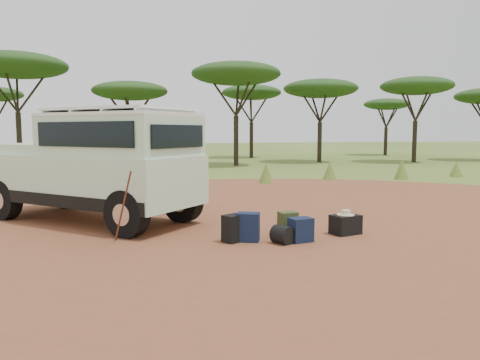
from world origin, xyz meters
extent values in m
plane|color=#4A6925|center=(0.00, 0.00, 0.00)|extent=(140.00, 140.00, 0.00)
cylinder|color=brown|center=(0.00, 0.00, 0.00)|extent=(23.00, 23.00, 0.01)
cone|color=#4A6925|center=(-6.00, 8.30, 0.42)|extent=(0.60, 0.60, 0.85)
cone|color=#4A6925|center=(-3.00, 9.20, 0.35)|extent=(0.60, 0.60, 0.70)
cone|color=#4A6925|center=(0.00, 8.80, 0.45)|extent=(0.60, 0.60, 0.90)
cone|color=#4A6925|center=(3.00, 8.40, 0.40)|extent=(0.60, 0.60, 0.80)
cone|color=#4A6925|center=(6.00, 9.10, 0.38)|extent=(0.60, 0.60, 0.75)
cone|color=#4A6925|center=(9.00, 8.50, 0.42)|extent=(0.60, 0.60, 0.85)
cone|color=#4A6925|center=(12.00, 8.90, 0.35)|extent=(0.60, 0.60, 0.70)
cylinder|color=black|center=(-8.00, 19.00, 1.53)|extent=(0.28, 0.28, 3.06)
ellipsoid|color=#133413|center=(-8.00, 19.00, 5.58)|extent=(5.50, 5.50, 1.38)
cylinder|color=black|center=(-2.00, 18.20, 1.17)|extent=(0.28, 0.28, 2.34)
ellipsoid|color=#133413|center=(-2.00, 18.20, 4.26)|extent=(4.20, 4.20, 1.05)
cylinder|color=black|center=(4.00, 17.80, 1.46)|extent=(0.28, 0.28, 2.93)
ellipsoid|color=#133413|center=(4.00, 17.80, 5.33)|extent=(5.20, 5.20, 1.30)
cylinder|color=black|center=(10.00, 19.50, 1.30)|extent=(0.28, 0.28, 2.61)
ellipsoid|color=#133413|center=(10.00, 19.50, 4.76)|extent=(4.80, 4.80, 1.20)
cylinder|color=black|center=(16.00, 18.00, 1.35)|extent=(0.28, 0.28, 2.70)
ellipsoid|color=#133413|center=(16.00, 18.00, 4.92)|extent=(4.60, 4.60, 1.15)
cylinder|color=black|center=(7.00, 25.50, 1.35)|extent=(0.28, 0.28, 2.70)
ellipsoid|color=#133413|center=(7.00, 25.50, 4.92)|extent=(4.50, 4.50, 1.12)
cylinder|color=black|center=(19.00, 26.50, 1.17)|extent=(0.28, 0.28, 2.34)
ellipsoid|color=#133413|center=(19.00, 26.50, 4.26)|extent=(3.80, 3.80, 0.95)
cube|color=silver|center=(-3.06, 2.00, 0.99)|extent=(5.03, 4.89, 1.05)
cube|color=black|center=(-3.06, 2.00, 0.60)|extent=(4.98, 4.85, 0.27)
cube|color=silver|center=(-2.41, 1.39, 1.93)|extent=(3.59, 3.54, 0.83)
cube|color=white|center=(-2.41, 1.39, 2.38)|extent=(3.62, 3.57, 0.07)
cube|color=white|center=(-2.41, 1.39, 2.49)|extent=(3.36, 3.31, 0.06)
cube|color=silver|center=(-4.21, 3.08, 1.62)|extent=(2.65, 2.66, 0.22)
cube|color=black|center=(-3.52, 2.43, 1.97)|extent=(1.28, 1.35, 0.58)
cube|color=black|center=(-3.10, 0.66, 1.97)|extent=(1.94, 1.82, 0.50)
cube|color=black|center=(-1.73, 2.12, 1.97)|extent=(1.94, 1.82, 0.50)
cube|color=black|center=(-1.27, 0.32, 1.93)|extent=(1.16, 1.23, 0.46)
cube|color=black|center=(-4.92, 3.75, 0.66)|extent=(1.48, 1.57, 0.38)
cylinder|color=black|center=(-5.02, 3.84, 1.55)|extent=(1.04, 1.10, 0.08)
cylinder|color=black|center=(-5.02, 3.84, 0.96)|extent=(1.04, 1.10, 0.08)
cylinder|color=silver|center=(-5.25, 3.63, 1.33)|extent=(0.22, 0.23, 0.24)
cylinder|color=silver|center=(-4.82, 4.08, 1.33)|extent=(0.22, 0.23, 0.24)
cube|color=white|center=(-4.99, 3.81, 0.80)|extent=(0.35, 0.37, 0.13)
cylinder|color=black|center=(-2.79, 3.08, 1.85)|extent=(0.12, 0.12, 0.91)
cylinder|color=black|center=(-5.04, 2.64, 0.46)|extent=(0.89, 0.86, 0.93)
cylinder|color=black|center=(-3.82, 3.94, 0.46)|extent=(0.89, 0.86, 0.93)
cylinder|color=black|center=(-2.30, 0.07, 0.46)|extent=(0.89, 0.86, 0.93)
cylinder|color=black|center=(-1.08, 1.37, 0.46)|extent=(0.89, 0.86, 0.93)
cylinder|color=maroon|center=(-2.36, -0.35, 0.67)|extent=(0.36, 0.45, 1.34)
cube|color=black|center=(-0.40, -0.77, 0.25)|extent=(0.46, 0.43, 0.51)
cube|color=#121F39|center=(-0.13, -0.79, 0.27)|extent=(0.49, 0.43, 0.54)
cube|color=#3A441F|center=(0.73, -0.55, 0.24)|extent=(0.37, 0.29, 0.48)
cube|color=#121F39|center=(0.80, -1.05, 0.23)|extent=(0.45, 0.37, 0.45)
cube|color=black|center=(1.89, -0.66, 0.19)|extent=(0.63, 0.52, 0.39)
cylinder|color=black|center=(0.43, -1.11, 0.17)|extent=(0.46, 0.46, 0.34)
cylinder|color=beige|center=(1.89, -0.66, 0.39)|extent=(0.34, 0.34, 0.01)
cylinder|color=beige|center=(1.89, -0.66, 0.44)|extent=(0.17, 0.17, 0.09)
camera|label=1|loc=(-2.28, -8.99, 2.04)|focal=35.00mm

